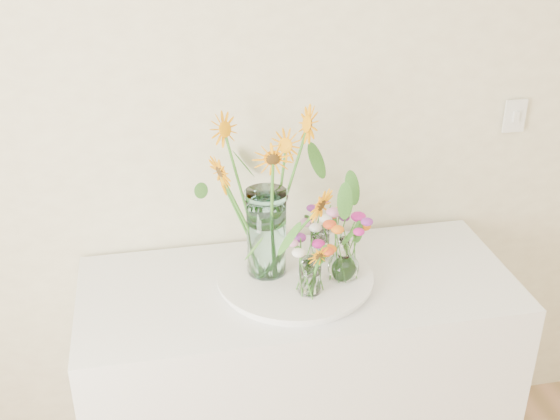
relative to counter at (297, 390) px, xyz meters
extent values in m
cube|color=white|center=(0.00, 0.00, 0.00)|extent=(1.40, 0.60, 0.90)
cylinder|color=white|center=(-0.01, 0.00, 0.46)|extent=(0.48, 0.48, 0.02)
cylinder|color=#B5F2F0|center=(-0.10, 0.04, 0.62)|extent=(0.15, 0.15, 0.29)
cylinder|color=white|center=(0.01, -0.10, 0.53)|extent=(0.07, 0.07, 0.12)
cylinder|color=white|center=(0.09, 0.09, 0.53)|extent=(0.07, 0.07, 0.11)
camera|label=1|loc=(-0.43, -1.85, 1.69)|focal=45.00mm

